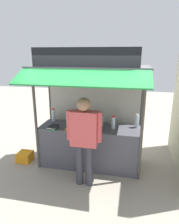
# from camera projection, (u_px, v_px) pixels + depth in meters

# --- Properties ---
(ground_plane) EXTENTS (20.00, 20.00, 0.00)m
(ground_plane) POSITION_uv_depth(u_px,v_px,m) (90.00, 165.00, 4.77)
(ground_plane) COLOR #9E9384
(stall_counter) EXTENTS (2.23, 0.68, 0.95)m
(stall_counter) POSITION_uv_depth(u_px,v_px,m) (90.00, 146.00, 4.64)
(stall_counter) COLOR #4C4C56
(stall_counter) RESTS_ON ground
(stall_structure) EXTENTS (2.43, 1.56, 2.64)m
(stall_structure) POSITION_uv_depth(u_px,v_px,m) (91.00, 97.00, 4.44)
(stall_structure) COLOR #4C4742
(stall_structure) RESTS_ON ground
(water_bottle_center) EXTENTS (0.09, 0.09, 0.31)m
(water_bottle_center) POSITION_uv_depth(u_px,v_px,m) (68.00, 116.00, 4.78)
(water_bottle_center) COLOR silver
(water_bottle_center) RESTS_ON stall_counter
(water_bottle_mid_right) EXTENTS (0.08, 0.08, 0.30)m
(water_bottle_mid_right) POSITION_uv_depth(u_px,v_px,m) (113.00, 123.00, 4.37)
(water_bottle_mid_right) COLOR silver
(water_bottle_mid_right) RESTS_ON stall_counter
(water_bottle_left) EXTENTS (0.09, 0.09, 0.32)m
(water_bottle_left) POSITION_uv_depth(u_px,v_px,m) (53.00, 115.00, 4.87)
(water_bottle_left) COLOR silver
(water_bottle_left) RESTS_ON stall_counter
(water_bottle_right) EXTENTS (0.08, 0.08, 0.27)m
(water_bottle_right) POSITION_uv_depth(u_px,v_px,m) (102.00, 120.00, 4.57)
(water_bottle_right) COLOR silver
(water_bottle_right) RESTS_ON stall_counter
(water_bottle_far_right) EXTENTS (0.06, 0.06, 0.23)m
(water_bottle_far_right) POSITION_uv_depth(u_px,v_px,m) (94.00, 123.00, 4.47)
(water_bottle_far_right) COLOR silver
(water_bottle_far_right) RESTS_ON stall_counter
(water_bottle_back_right) EXTENTS (0.09, 0.09, 0.31)m
(water_bottle_back_right) POSITION_uv_depth(u_px,v_px,m) (137.00, 121.00, 4.44)
(water_bottle_back_right) COLOR silver
(water_bottle_back_right) RESTS_ON stall_counter
(magazine_stack_rear_center) EXTENTS (0.22, 0.28, 0.06)m
(magazine_stack_rear_center) POSITION_uv_depth(u_px,v_px,m) (53.00, 127.00, 4.41)
(magazine_stack_rear_center) COLOR green
(magazine_stack_rear_center) RESTS_ON stall_counter
(magazine_stack_far_left) EXTENTS (0.24, 0.29, 0.04)m
(magazine_stack_far_left) POSITION_uv_depth(u_px,v_px,m) (72.00, 129.00, 4.35)
(magazine_stack_far_left) COLOR yellow
(magazine_stack_far_left) RESTS_ON stall_counter
(banana_bunch_inner_right) EXTENTS (0.10, 0.09, 0.25)m
(banana_bunch_inner_right) POSITION_uv_depth(u_px,v_px,m) (102.00, 85.00, 3.74)
(banana_bunch_inner_right) COLOR #332D23
(banana_bunch_rightmost) EXTENTS (0.09, 0.09, 0.26)m
(banana_bunch_rightmost) POSITION_uv_depth(u_px,v_px,m) (70.00, 84.00, 3.87)
(banana_bunch_rightmost) COLOR #332D23
(vendor_person) EXTENTS (0.68, 0.26, 1.78)m
(vendor_person) POSITION_uv_depth(u_px,v_px,m) (84.00, 135.00, 3.78)
(vendor_person) COLOR #383842
(vendor_person) RESTS_ON ground
(plastic_crate) EXTENTS (0.33, 0.33, 0.23)m
(plastic_crate) POSITION_uv_depth(u_px,v_px,m) (25.00, 157.00, 4.92)
(plastic_crate) COLOR orange
(plastic_crate) RESTS_ON ground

